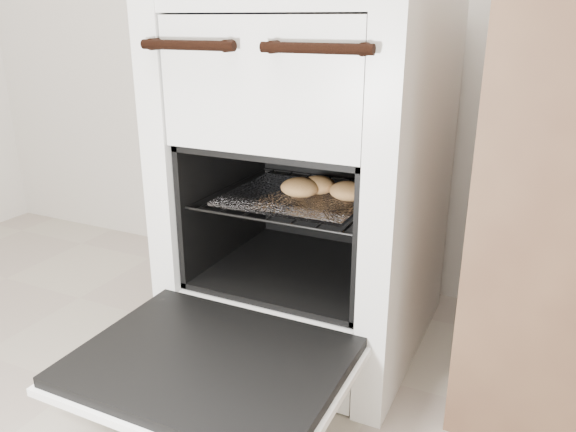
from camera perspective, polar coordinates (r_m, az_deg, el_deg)
name	(u,v)px	position (r m, az deg, el deg)	size (l,w,h in m)	color
stove	(312,181)	(1.45, 2.47, 3.56)	(0.59, 0.66, 0.91)	white
oven_door	(210,365)	(1.15, -7.92, -14.76)	(0.53, 0.41, 0.04)	black
oven_rack	(302,196)	(1.40, 1.40, 2.01)	(0.43, 0.41, 0.01)	black
foil_sheet	(298,196)	(1.38, 1.06, 2.02)	(0.34, 0.30, 0.01)	white
baked_rolls	(322,188)	(1.36, 3.46, 2.88)	(0.24, 0.16, 0.04)	tan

